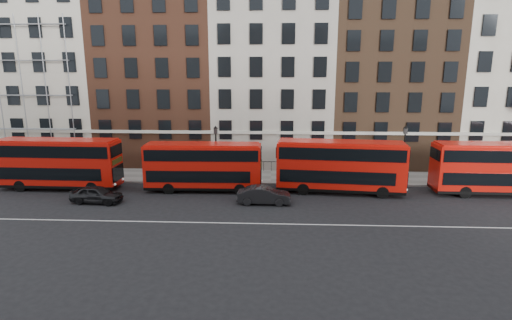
{
  "coord_description": "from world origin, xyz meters",
  "views": [
    {
      "loc": [
        0.35,
        -28.19,
        10.35
      ],
      "look_at": [
        -1.24,
        5.0,
        3.0
      ],
      "focal_mm": 28.0,
      "sensor_mm": 36.0,
      "label": 1
    }
  ],
  "objects_px": {
    "bus_b": "(203,166)",
    "bus_a": "(58,162)",
    "car_rear": "(97,194)",
    "car_front": "(264,195)",
    "bus_d": "(498,168)",
    "bus_c": "(340,165)"
  },
  "relations": [
    {
      "from": "bus_c",
      "to": "bus_d",
      "type": "xyz_separation_m",
      "value": [
        13.36,
        -0.0,
        -0.04
      ]
    },
    {
      "from": "car_front",
      "to": "bus_b",
      "type": "bearing_deg",
      "value": 59.65
    },
    {
      "from": "bus_c",
      "to": "bus_d",
      "type": "relative_size",
      "value": 1.03
    },
    {
      "from": "bus_a",
      "to": "bus_d",
      "type": "bearing_deg",
      "value": 1.38
    },
    {
      "from": "bus_b",
      "to": "bus_d",
      "type": "xyz_separation_m",
      "value": [
        25.28,
        0.0,
        0.12
      ]
    },
    {
      "from": "bus_c",
      "to": "car_front",
      "type": "xyz_separation_m",
      "value": [
        -6.45,
        -3.32,
        -1.74
      ]
    },
    {
      "from": "bus_c",
      "to": "bus_d",
      "type": "bearing_deg",
      "value": 5.76
    },
    {
      "from": "bus_a",
      "to": "car_front",
      "type": "xyz_separation_m",
      "value": [
        18.53,
        -3.32,
        -1.73
      ]
    },
    {
      "from": "bus_d",
      "to": "car_front",
      "type": "relative_size",
      "value": 2.51
    },
    {
      "from": "bus_a",
      "to": "car_rear",
      "type": "xyz_separation_m",
      "value": [
        5.02,
        -3.73,
        -1.73
      ]
    },
    {
      "from": "bus_a",
      "to": "bus_c",
      "type": "xyz_separation_m",
      "value": [
        24.97,
        0.0,
        0.01
      ]
    },
    {
      "from": "bus_d",
      "to": "bus_a",
      "type": "bearing_deg",
      "value": -178.95
    },
    {
      "from": "bus_c",
      "to": "car_rear",
      "type": "height_order",
      "value": "bus_c"
    },
    {
      "from": "bus_a",
      "to": "car_rear",
      "type": "relative_size",
      "value": 2.64
    },
    {
      "from": "bus_b",
      "to": "car_rear",
      "type": "height_order",
      "value": "bus_b"
    },
    {
      "from": "bus_c",
      "to": "car_rear",
      "type": "distance_m",
      "value": 20.37
    },
    {
      "from": "bus_a",
      "to": "car_rear",
      "type": "bearing_deg",
      "value": -35.19
    },
    {
      "from": "bus_b",
      "to": "car_front",
      "type": "height_order",
      "value": "bus_b"
    },
    {
      "from": "bus_b",
      "to": "bus_d",
      "type": "relative_size",
      "value": 0.95
    },
    {
      "from": "bus_a",
      "to": "bus_d",
      "type": "xyz_separation_m",
      "value": [
        38.33,
        -0.0,
        -0.03
      ]
    },
    {
      "from": "bus_b",
      "to": "bus_a",
      "type": "bearing_deg",
      "value": 179.06
    },
    {
      "from": "bus_a",
      "to": "car_front",
      "type": "bearing_deg",
      "value": -8.77
    }
  ]
}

